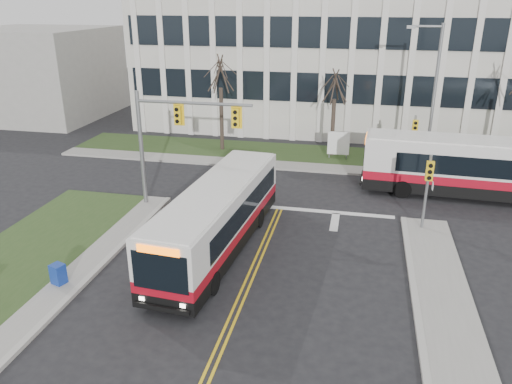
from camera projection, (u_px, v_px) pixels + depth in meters
The scene contains 16 objects.
ground at pixel (245, 289), 19.42m from camera, with size 120.00×120.00×0.00m, color black.
sidewalk_west at pixel (1, 344), 16.21m from camera, with size 1.20×26.00×0.14m, color #9E9B93.
sidewalk_cross at pixel (374, 172), 32.25m from camera, with size 44.00×1.60×0.14m, color #9E9B93.
building_lawn at pixel (374, 159), 34.81m from camera, with size 44.00×5.00×0.12m, color #2B441D.
office_building at pixel (379, 54), 43.57m from camera, with size 40.00×16.00×12.00m, color silver.
building_annex at pixel (39, 73), 46.73m from camera, with size 12.00×12.00×8.00m, color #9E9B93.
mast_arm_signal at pixel (170, 130), 25.49m from camera, with size 6.11×0.38×6.20m.
signal_pole_near at pixel (428, 182), 23.38m from camera, with size 0.34×0.39×3.80m.
signal_pole_far at pixel (414, 136), 31.12m from camera, with size 0.34×0.39×3.80m.
streetlight at pixel (432, 91), 30.70m from camera, with size 2.15×0.25×9.20m.
directory_sign at pixel (338, 144), 34.44m from camera, with size 1.50×0.12×2.00m.
tree_left at pixel (220, 75), 34.97m from camera, with size 1.80×1.80×7.70m.
tree_mid at pixel (335, 88), 33.82m from camera, with size 1.80×1.80×6.82m.
bus_main at pixel (218, 219), 22.00m from camera, with size 2.40×11.07×2.95m, color silver, non-canonical shape.
bus_cross at pixel (476, 169), 27.86m from camera, with size 2.65×12.22×3.26m, color silver, non-canonical shape.
newspaper_box_blue at pixel (58, 275), 19.45m from camera, with size 0.50×0.45×0.95m, color navy.
Camera 1 is at (3.93, -16.25, 10.59)m, focal length 35.00 mm.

